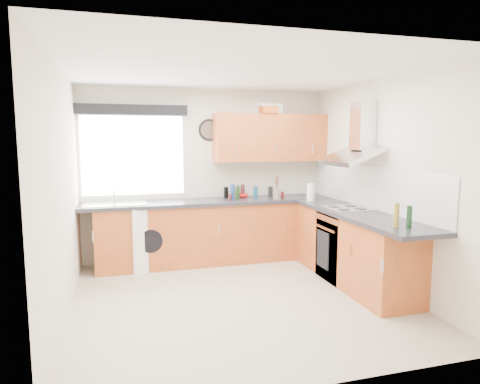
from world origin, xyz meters
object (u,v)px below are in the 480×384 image
object	(u,v)px
extractor_hood	(357,140)
washing_machine	(149,236)
oven	(346,246)
upper_cabinets	(271,138)

from	to	relation	value
extractor_hood	washing_machine	bearing A→B (deg)	153.80
oven	extractor_hood	size ratio (longest dim) A/B	1.09
upper_cabinets	washing_machine	xyz separation A→B (m)	(-1.83, -0.10, -1.37)
extractor_hood	upper_cabinets	size ratio (longest dim) A/B	0.46
oven	washing_machine	distance (m)	2.67
upper_cabinets	washing_machine	size ratio (longest dim) A/B	1.96
extractor_hood	upper_cabinets	distance (m)	1.48
upper_cabinets	washing_machine	bearing A→B (deg)	-176.72
washing_machine	oven	bearing A→B (deg)	-39.71
upper_cabinets	washing_machine	world-z (taller)	upper_cabinets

